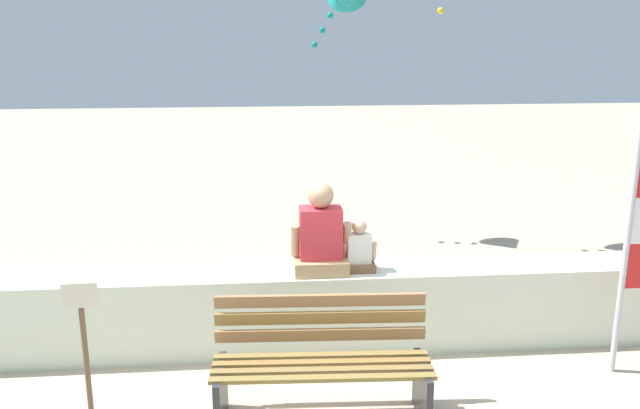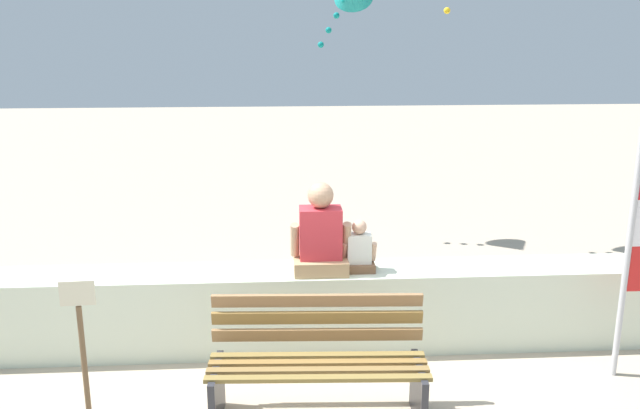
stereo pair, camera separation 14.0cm
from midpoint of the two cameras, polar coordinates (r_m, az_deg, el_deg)
name	(u,v)px [view 1 (the left image)]	position (r m, az deg, el deg)	size (l,w,h in m)	color
seawall_ledge	(301,309)	(6.12, -2.29, -8.84)	(6.33, 0.53, 0.74)	silver
park_bench	(322,365)	(5.08, -0.67, -13.50)	(1.62, 0.68, 0.88)	olive
person_adult	(321,237)	(5.86, -0.63, -2.80)	(0.53, 0.39, 0.80)	tan
person_child	(359,250)	(5.94, 2.65, -3.92)	(0.30, 0.22, 0.47)	brown
sign_post	(85,344)	(5.09, -20.11, -11.06)	(0.24, 0.04, 1.14)	brown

